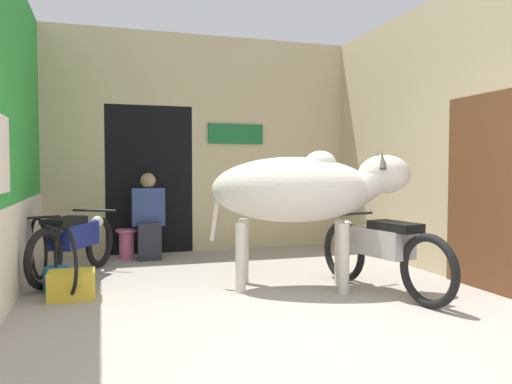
% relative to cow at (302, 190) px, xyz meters
% --- Properties ---
extents(ground_plane, '(30.00, 30.00, 0.00)m').
position_rel_cow_xyz_m(ground_plane, '(-0.51, -1.29, -1.06)').
color(ground_plane, '#9E9389').
extents(wall_left_shopfront, '(0.25, 4.04, 3.35)m').
position_rel_cow_xyz_m(wall_left_shopfront, '(-2.95, 0.72, 0.56)').
color(wall_left_shopfront, green).
rests_on(wall_left_shopfront, ground_plane).
extents(wall_back_with_doorway, '(4.71, 0.93, 3.35)m').
position_rel_cow_xyz_m(wall_back_with_doorway, '(-0.86, 3.03, 0.38)').
color(wall_back_with_doorway, '#C6B289').
rests_on(wall_back_with_doorway, ground_plane).
extents(wall_right_with_door, '(0.22, 4.04, 3.35)m').
position_rel_cow_xyz_m(wall_right_with_door, '(1.93, 0.68, 0.59)').
color(wall_right_with_door, '#C6B289').
rests_on(wall_right_with_door, ground_plane).
extents(cow, '(2.16, 1.29, 1.49)m').
position_rel_cow_xyz_m(cow, '(0.00, 0.00, 0.00)').
color(cow, beige).
rests_on(cow, ground_plane).
extents(motorcycle_near, '(0.61, 1.92, 0.80)m').
position_rel_cow_xyz_m(motorcycle_near, '(0.71, -0.43, -0.61)').
color(motorcycle_near, black).
rests_on(motorcycle_near, ground_plane).
extents(motorcycle_far, '(0.95, 1.72, 0.77)m').
position_rel_cow_xyz_m(motorcycle_far, '(-2.35, 1.32, -0.62)').
color(motorcycle_far, black).
rests_on(motorcycle_far, ground_plane).
extents(bicycle, '(0.68, 1.71, 0.74)m').
position_rel_cow_xyz_m(bicycle, '(-2.57, 0.82, -0.69)').
color(bicycle, black).
rests_on(bicycle, ground_plane).
extents(shopkeeper_seated, '(0.45, 0.34, 1.22)m').
position_rel_cow_xyz_m(shopkeeper_seated, '(-1.40, 2.27, -0.42)').
color(shopkeeper_seated, '#282833').
rests_on(shopkeeper_seated, ground_plane).
extents(plastic_stool, '(0.29, 0.29, 0.42)m').
position_rel_cow_xyz_m(plastic_stool, '(-1.71, 2.37, -0.83)').
color(plastic_stool, '#DB6093').
rests_on(plastic_stool, ground_plane).
extents(crate, '(0.44, 0.32, 0.28)m').
position_rel_cow_xyz_m(crate, '(-2.33, 0.27, -0.92)').
color(crate, gold).
rests_on(crate, ground_plane).
extents(bucket, '(0.26, 0.26, 0.26)m').
position_rel_cow_xyz_m(bucket, '(-2.50, 0.62, -0.93)').
color(bucket, '#23669E').
rests_on(bucket, ground_plane).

